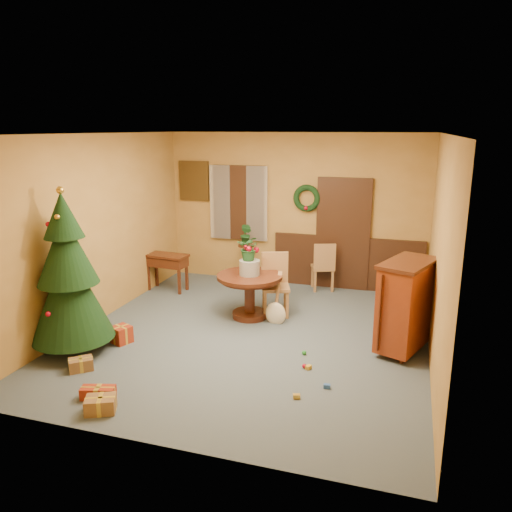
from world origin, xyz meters
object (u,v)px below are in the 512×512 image
at_px(chair_near, 275,282).
at_px(sideboard, 406,304).
at_px(christmas_tree, 68,276).
at_px(dining_table, 250,288).
at_px(writing_desk, 167,263).

height_order(chair_near, sideboard, sideboard).
xyz_separation_m(christmas_tree, sideboard, (4.30, 1.34, -0.39)).
bearing_deg(dining_table, sideboard, -13.11).
relative_size(dining_table, chair_near, 1.03).
height_order(chair_near, christmas_tree, christmas_tree).
xyz_separation_m(dining_table, sideboard, (2.39, -0.56, 0.18)).
bearing_deg(chair_near, christmas_tree, -135.50).
xyz_separation_m(chair_near, writing_desk, (-2.25, 0.57, -0.02)).
bearing_deg(sideboard, writing_desk, 161.57).
distance_m(christmas_tree, writing_desk, 2.83).
relative_size(dining_table, christmas_tree, 0.46).
height_order(dining_table, chair_near, chair_near).
xyz_separation_m(chair_near, christmas_tree, (-2.25, -2.21, 0.53)).
height_order(dining_table, christmas_tree, christmas_tree).
relative_size(christmas_tree, writing_desk, 2.79).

